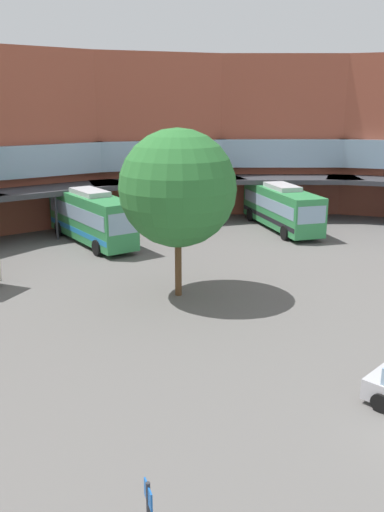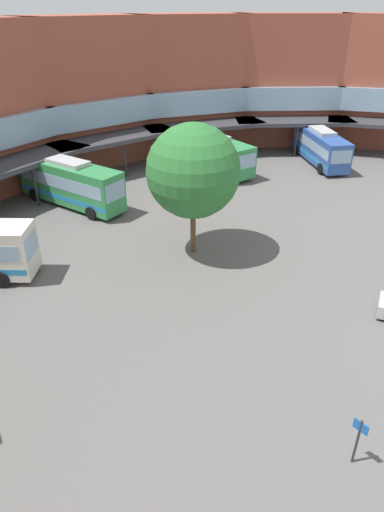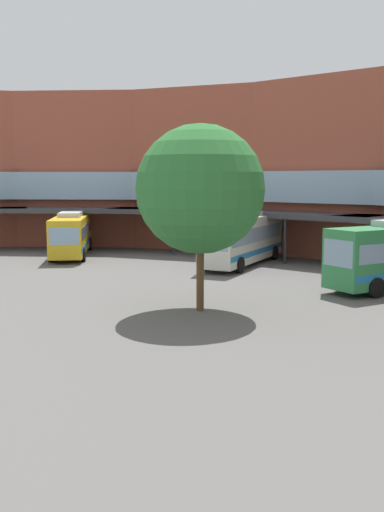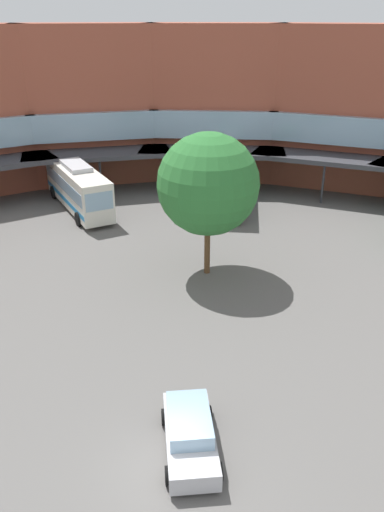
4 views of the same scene
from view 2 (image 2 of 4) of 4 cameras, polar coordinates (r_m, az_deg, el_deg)
station_building at (r=36.05m, az=-15.20°, el=14.54°), size 81.97×37.68×14.23m
bus_0 at (r=51.87m, az=15.69°, el=13.03°), size 9.09×8.57×3.65m
bus_3 at (r=48.02m, az=2.52°, el=12.84°), size 6.13×10.78×3.69m
bus_4 at (r=40.23m, az=-14.89°, el=8.81°), size 2.96×10.38×3.99m
plaza_tree at (r=29.81m, az=0.14°, el=10.50°), size 6.12×6.12×8.90m
stop_sign_post at (r=19.11m, az=19.99°, el=-20.43°), size 0.22×0.58×2.21m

